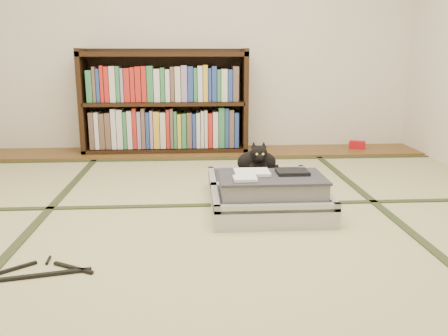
{
  "coord_description": "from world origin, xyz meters",
  "views": [
    {
      "loc": [
        -0.13,
        -2.39,
        0.91
      ],
      "look_at": [
        0.05,
        0.35,
        0.25
      ],
      "focal_mm": 38.0,
      "sensor_mm": 36.0,
      "label": 1
    }
  ],
  "objects": [
    {
      "name": "floor",
      "position": [
        0.0,
        0.0,
        0.0
      ],
      "size": [
        4.5,
        4.5,
        0.0
      ],
      "primitive_type": "plane",
      "color": "#C4C282",
      "rests_on": "ground"
    },
    {
      "name": "wood_strip",
      "position": [
        0.0,
        2.0,
        0.01
      ],
      "size": [
        4.0,
        0.5,
        0.02
      ],
      "primitive_type": "cube",
      "color": "brown",
      "rests_on": "ground"
    },
    {
      "name": "red_item",
      "position": [
        1.45,
        2.03,
        0.06
      ],
      "size": [
        0.17,
        0.14,
        0.07
      ],
      "primitive_type": "cube",
      "rotation": [
        0.0,
        0.0,
        -0.4
      ],
      "color": "#B10E17",
      "rests_on": "wood_strip"
    },
    {
      "name": "tatami_borders",
      "position": [
        0.0,
        0.49,
        0.0
      ],
      "size": [
        4.0,
        4.5,
        0.01
      ],
      "color": "#2D381E",
      "rests_on": "ground"
    },
    {
      "name": "bookcase",
      "position": [
        -0.39,
        2.07,
        0.45
      ],
      "size": [
        1.53,
        0.35,
        0.98
      ],
      "color": "black",
      "rests_on": "wood_strip"
    },
    {
      "name": "suitcase",
      "position": [
        0.31,
        0.35,
        0.09
      ],
      "size": [
        0.67,
        0.9,
        0.26
      ],
      "color": "#ADADB2",
      "rests_on": "floor"
    },
    {
      "name": "cat",
      "position": [
        0.29,
        0.64,
        0.22
      ],
      "size": [
        0.3,
        0.3,
        0.24
      ],
      "color": "black",
      "rests_on": "suitcase"
    },
    {
      "name": "cable_coil",
      "position": [
        0.47,
        0.68,
        0.14
      ],
      "size": [
        0.09,
        0.09,
        0.02
      ],
      "color": "white",
      "rests_on": "suitcase"
    },
    {
      "name": "hanger",
      "position": [
        -0.79,
        -0.48,
        0.01
      ],
      "size": [
        0.45,
        0.25,
        0.01
      ],
      "color": "black",
      "rests_on": "floor"
    }
  ]
}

